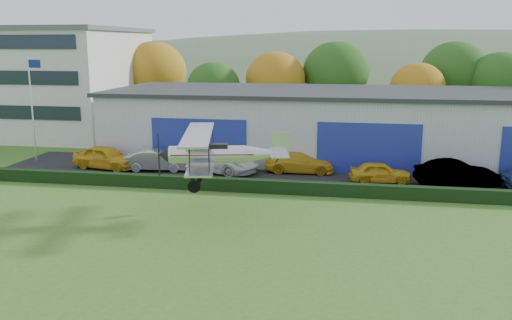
% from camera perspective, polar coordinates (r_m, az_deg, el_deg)
% --- Properties ---
extents(apron, '(48.00, 9.00, 0.05)m').
position_cam_1_polar(apron, '(37.32, 8.55, -1.72)').
color(apron, black).
rests_on(apron, ground).
extents(hedge, '(46.00, 0.60, 0.80)m').
position_cam_1_polar(hedge, '(32.58, 8.31, -3.07)').
color(hedge, black).
rests_on(hedge, ground).
extents(hangar, '(40.60, 12.60, 5.30)m').
position_cam_1_polar(hangar, '(43.69, 11.57, 3.71)').
color(hangar, '#B2B7BC').
rests_on(hangar, ground).
extents(office_block, '(20.60, 15.60, 10.40)m').
position_cam_1_polar(office_block, '(59.60, -22.41, 7.71)').
color(office_block, silver).
rests_on(office_block, ground).
extents(flagpole, '(1.05, 0.10, 8.00)m').
position_cam_1_polar(flagpole, '(44.35, -22.40, 5.93)').
color(flagpole, silver).
rests_on(flagpole, ground).
extents(tree_belt, '(75.70, 13.22, 10.12)m').
position_cam_1_polar(tree_belt, '(56.05, 7.13, 8.70)').
color(tree_belt, '#3D2614').
rests_on(tree_belt, ground).
extents(distant_hills, '(430.00, 196.00, 56.00)m').
position_cam_1_polar(distant_hills, '(157.01, 7.03, 4.02)').
color(distant_hills, '#4C6642').
rests_on(distant_hills, ground).
extents(car_0, '(5.17, 2.99, 1.66)m').
position_cam_1_polar(car_0, '(40.42, -15.48, 0.28)').
color(car_0, gold).
rests_on(car_0, apron).
extents(car_1, '(4.72, 2.19, 1.50)m').
position_cam_1_polar(car_1, '(39.03, -10.29, -0.00)').
color(car_1, silver).
rests_on(car_1, apron).
extents(car_2, '(6.32, 4.67, 1.60)m').
position_cam_1_polar(car_2, '(38.11, -3.82, -0.05)').
color(car_2, silver).
rests_on(car_2, apron).
extents(car_3, '(4.89, 2.16, 1.40)m').
position_cam_1_polar(car_3, '(37.97, 4.55, -0.26)').
color(car_3, gold).
rests_on(car_3, apron).
extents(car_4, '(4.05, 1.91, 1.34)m').
position_cam_1_polar(car_4, '(36.00, 12.91, -1.27)').
color(car_4, gold).
rests_on(car_4, apron).
extents(car_5, '(5.26, 2.54, 1.66)m').
position_cam_1_polar(car_5, '(36.33, 20.34, -1.35)').
color(car_5, gray).
rests_on(car_5, apron).
extents(biplane, '(6.87, 7.82, 2.91)m').
position_cam_1_polar(biplane, '(28.21, -4.03, 0.80)').
color(biplane, silver).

